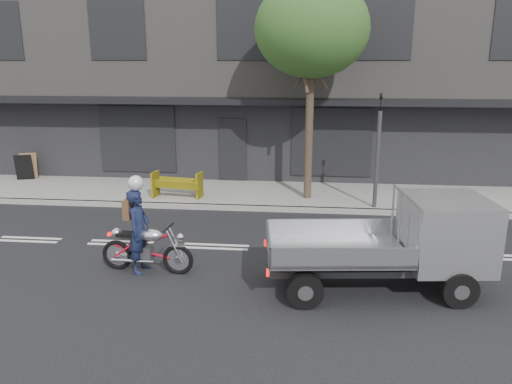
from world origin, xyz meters
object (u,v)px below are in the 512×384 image
Objects in this scene: street_tree at (312,29)px; construction_barrier at (175,186)px; flatbed_ute at (425,236)px; motorcycle at (147,247)px; traffic_light_pole at (377,158)px; sandwich_board at (24,167)px; rider at (139,231)px.

construction_barrier is at bearing -171.66° from street_tree.
street_tree reaches higher than flatbed_ute.
flatbed_ute reaches higher than construction_barrier.
motorcycle is 5.71m from flatbed_ute.
traffic_light_pole is 12.51m from sandwich_board.
street_tree is at bearing -26.58° from rider.
rider reaches higher than motorcycle.
sandwich_board is at bearing 143.05° from flatbed_ute.
street_tree reaches higher than sandwich_board.
motorcycle is 9.89m from sandwich_board.
rider is 1.17× the size of construction_barrier.
construction_barrier is at bearing -35.68° from sandwich_board.
rider is (-3.55, -5.77, -4.37)m from street_tree.
flatbed_ute is 8.41m from construction_barrier.
traffic_light_pole is at bearing -23.03° from street_tree.
construction_barrier is (-0.73, 5.16, 0.04)m from motorcycle.
motorcycle is (-5.40, -4.92, -1.11)m from traffic_light_pole.
traffic_light_pole is at bearing -43.43° from rider.
flatbed_ute is (5.83, -0.27, 0.21)m from rider.
motorcycle is at bearing -81.94° from construction_barrier.
sandwich_board is at bearing 139.03° from motorcycle.
street_tree is 11.36m from sandwich_board.
rider is 9.79m from sandwich_board.
sandwich_board is (-12.27, 2.20, -1.03)m from traffic_light_pole.
street_tree reaches higher than rider.
sandwich_board is at bearing 48.40° from rider.
rider is (-0.15, 0.00, 0.36)m from motorcycle.
construction_barrier is 6.45m from sandwich_board.
street_tree reaches higher than motorcycle.
traffic_light_pole reaches higher than motorcycle.
sandwich_board is (-12.55, 7.38, -0.49)m from flatbed_ute.
sandwich_board is at bearing 172.53° from street_tree.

